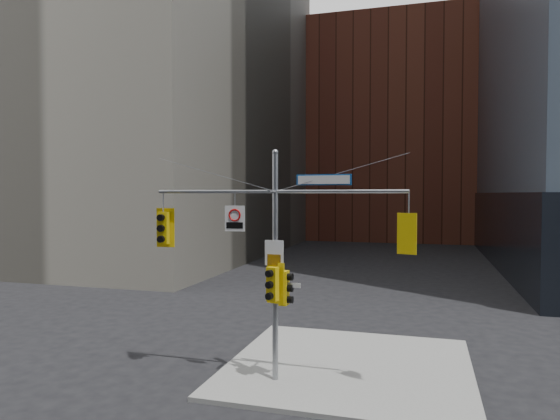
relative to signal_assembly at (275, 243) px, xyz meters
The scene contains 13 objects.
ground 4.85m from the signal_assembly, 90.00° to the right, with size 160.00×160.00×0.00m, color black.
sidewalk_corner 5.18m from the signal_assembly, 45.10° to the left, with size 8.00×8.00×0.15m, color gray.
brick_midrise 56.82m from the signal_assembly, 90.00° to the left, with size 26.00×20.00×28.00m, color brown.
signal_assembly is the anchor object (origin of this frame).
traffic_light_west_arm 3.89m from the signal_assembly, behind, with size 0.62×0.52×1.31m.
traffic_light_east_arm 4.01m from the signal_assembly, ahead, with size 0.55×0.52×1.17m.
traffic_light_pole_side 1.43m from the signal_assembly, ahead, with size 0.42×0.36×1.06m.
traffic_light_pole_front 1.26m from the signal_assembly, 89.69° to the right, with size 0.60×0.55×1.27m.
street_sign_blade 2.45m from the signal_assembly, ahead, with size 1.70×0.17×0.33m.
regulatory_sign_arm 1.53m from the signal_assembly, behind, with size 0.65×0.10×0.81m.
regulatory_sign_pole 0.34m from the signal_assembly, 90.00° to the right, with size 0.60×0.06×0.78m.
street_blade_ew 1.37m from the signal_assembly, ahead, with size 0.73×0.08×0.15m.
street_blade_ns 1.62m from the signal_assembly, 90.00° to the left, with size 0.04×0.72×0.14m.
Camera 1 is at (4.46, -12.68, 5.94)m, focal length 32.00 mm.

